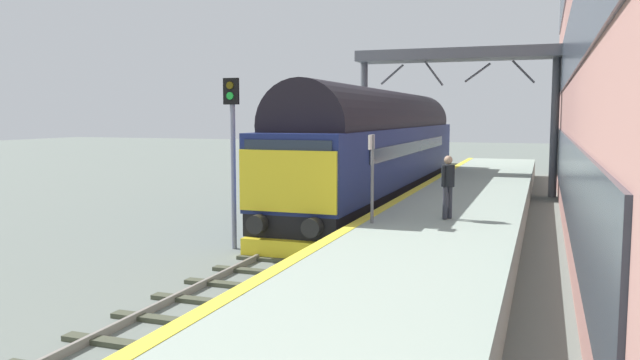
{
  "coord_description": "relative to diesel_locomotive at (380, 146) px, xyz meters",
  "views": [
    {
      "loc": [
        6.1,
        -18.78,
        3.68
      ],
      "look_at": [
        0.2,
        -2.17,
        1.88
      ],
      "focal_mm": 35.52,
      "sensor_mm": 36.0,
      "label": 1
    }
  ],
  "objects": [
    {
      "name": "station_platform",
      "position": [
        3.6,
        -5.5,
        -1.99
      ],
      "size": [
        4.0,
        44.0,
        1.01
      ],
      "color": "#96A799",
      "rests_on": "ground"
    },
    {
      "name": "platform_number_sign",
      "position": [
        2.09,
        -9.15,
        -0.04
      ],
      "size": [
        0.1,
        0.44,
        2.2
      ],
      "color": "slate",
      "rests_on": "station_platform"
    },
    {
      "name": "overhead_footbridge",
      "position": [
        2.05,
        6.15,
        3.52
      ],
      "size": [
        9.3,
        2.0,
        6.76
      ],
      "color": "slate",
      "rests_on": "ground"
    },
    {
      "name": "signal_post_mid",
      "position": [
        -1.92,
        6.4,
        0.55
      ],
      "size": [
        0.44,
        0.22,
        4.93
      ],
      "color": "gray",
      "rests_on": "ground"
    },
    {
      "name": "diesel_locomotive",
      "position": [
        0.0,
        0.0,
        0.0
      ],
      "size": [
        2.74,
        19.58,
        4.68
      ],
      "color": "black",
      "rests_on": "ground"
    },
    {
      "name": "waiting_passenger",
      "position": [
        3.78,
        -7.86,
        -0.5
      ],
      "size": [
        0.46,
        0.46,
        1.64
      ],
      "rotation": [
        0.0,
        0.0,
        1.1
      ],
      "color": "#363740",
      "rests_on": "station_platform"
    },
    {
      "name": "ground_plane",
      "position": [
        -0.0,
        -5.5,
        -2.49
      ],
      "size": [
        140.0,
        140.0,
        0.0
      ],
      "primitive_type": "plane",
      "color": "slate",
      "rests_on": "ground"
    },
    {
      "name": "track_main",
      "position": [
        -0.0,
        -5.5,
        -2.43
      ],
      "size": [
        2.5,
        60.0,
        0.15
      ],
      "color": "gray",
      "rests_on": "ground"
    },
    {
      "name": "signal_post_near",
      "position": [
        -1.92,
        -8.82,
        0.42
      ],
      "size": [
        0.44,
        0.22,
        4.68
      ],
      "color": "gray",
      "rests_on": "ground"
    }
  ]
}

